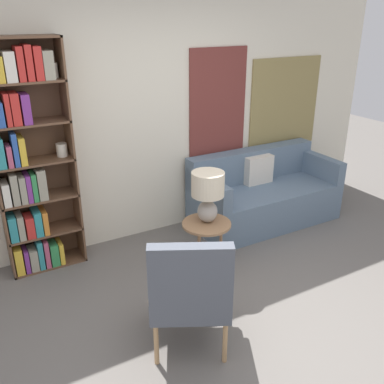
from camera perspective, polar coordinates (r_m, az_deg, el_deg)
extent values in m
plane|color=#66605B|center=(3.61, 7.20, -18.43)|extent=(14.00, 14.00, 0.00)
cube|color=silver|center=(4.61, -7.15, 9.89)|extent=(6.40, 0.06, 2.70)
cube|color=brown|center=(5.00, 3.47, 11.22)|extent=(0.74, 0.02, 1.32)
cube|color=olive|center=(5.60, 12.25, 11.49)|extent=(1.05, 0.02, 1.11)
cube|color=brown|center=(4.28, -15.81, 4.66)|extent=(0.02, 0.30, 2.19)
cube|color=brown|center=(4.02, -22.52, 18.59)|extent=(0.71, 0.30, 0.02)
cube|color=brown|center=(4.66, -18.48, -8.87)|extent=(0.71, 0.30, 0.02)
cube|color=brown|center=(4.36, -20.66, 4.36)|extent=(0.71, 0.01, 2.19)
cube|color=brown|center=(4.49, -19.06, -4.92)|extent=(0.71, 0.30, 0.02)
cube|color=gold|center=(4.53, -22.15, -8.34)|extent=(0.07, 0.19, 0.27)
cube|color=#7A338C|center=(4.54, -21.27, -8.33)|extent=(0.04, 0.20, 0.23)
cube|color=gray|center=(4.55, -20.43, -8.24)|extent=(0.07, 0.18, 0.22)
cube|color=teal|center=(4.55, -19.69, -7.54)|extent=(0.05, 0.23, 0.30)
cube|color=#B24C6B|center=(4.57, -18.99, -7.41)|extent=(0.04, 0.24, 0.28)
cube|color=#338C4C|center=(4.57, -17.98, -7.70)|extent=(0.08, 0.18, 0.23)
cube|color=gold|center=(4.58, -17.17, -7.52)|extent=(0.04, 0.20, 0.22)
cube|color=brown|center=(4.34, -19.66, -0.68)|extent=(0.71, 0.30, 0.02)
cube|color=teal|center=(4.37, -22.86, -4.36)|extent=(0.07, 0.20, 0.25)
cube|color=gray|center=(4.37, -21.93, -4.22)|extent=(0.06, 0.19, 0.24)
cube|color=red|center=(4.38, -20.88, -4.21)|extent=(0.07, 0.18, 0.21)
cube|color=teal|center=(4.41, -20.02, -3.64)|extent=(0.07, 0.25, 0.25)
cube|color=orange|center=(4.42, -19.16, -3.55)|extent=(0.05, 0.24, 0.23)
cube|color=brown|center=(4.22, -20.31, 3.83)|extent=(0.71, 0.30, 0.02)
cube|color=silver|center=(4.24, -23.63, -0.14)|extent=(0.06, 0.21, 0.21)
cube|color=gray|center=(4.21, -22.65, 0.45)|extent=(0.06, 0.17, 0.29)
cube|color=gray|center=(4.24, -21.75, 0.45)|extent=(0.05, 0.20, 0.25)
cube|color=#7A338C|center=(4.25, -21.06, 0.65)|extent=(0.04, 0.21, 0.26)
cube|color=#338C4C|center=(4.25, -20.42, 0.80)|extent=(0.04, 0.21, 0.27)
cube|color=gray|center=(4.26, -19.56, 1.19)|extent=(0.08, 0.23, 0.29)
cube|color=brown|center=(4.12, -21.00, 8.59)|extent=(0.71, 0.30, 0.02)
cube|color=#B24C6B|center=(4.11, -23.24, 4.50)|extent=(0.04, 0.17, 0.19)
cube|color=#2D56A8|center=(4.10, -22.60, 5.32)|extent=(0.04, 0.17, 0.30)
cube|color=gold|center=(4.14, -21.83, 5.26)|extent=(0.05, 0.23, 0.25)
cylinder|color=beige|center=(4.24, -16.97, 5.40)|extent=(0.10, 0.10, 0.13)
cube|color=brown|center=(4.06, -21.73, 13.53)|extent=(0.71, 0.30, 0.02)
cube|color=red|center=(4.03, -23.49, 10.11)|extent=(0.04, 0.20, 0.28)
cube|color=red|center=(4.04, -22.59, 10.25)|extent=(0.07, 0.20, 0.28)
cube|color=#7A338C|center=(4.06, -21.39, 10.35)|extent=(0.07, 0.21, 0.26)
cube|color=silver|center=(4.01, -23.25, 15.15)|extent=(0.09, 0.23, 0.25)
cube|color=red|center=(4.00, -22.04, 15.58)|extent=(0.05, 0.20, 0.28)
cube|color=red|center=(4.02, -21.09, 15.83)|extent=(0.06, 0.21, 0.30)
cube|color=red|center=(4.03, -20.01, 15.88)|extent=(0.07, 0.21, 0.28)
cube|color=gray|center=(4.06, -18.83, 15.79)|extent=(0.09, 0.23, 0.24)
cylinder|color=beige|center=(4.09, -18.07, 15.16)|extent=(0.09, 0.09, 0.13)
cylinder|color=tan|center=(3.68, 3.50, -13.77)|extent=(0.04, 0.04, 0.36)
cylinder|color=tan|center=(3.67, -4.44, -13.92)|extent=(0.04, 0.04, 0.36)
cylinder|color=tan|center=(3.27, 4.42, -19.32)|extent=(0.04, 0.04, 0.36)
cylinder|color=tan|center=(3.26, -4.78, -19.53)|extent=(0.04, 0.04, 0.36)
cube|color=#4C515B|center=(3.32, -0.34, -13.60)|extent=(0.79, 0.81, 0.08)
cube|color=#4C515B|center=(2.94, -0.19, -11.74)|extent=(0.56, 0.35, 0.54)
cube|color=tan|center=(3.26, 4.45, -11.48)|extent=(0.30, 0.51, 0.04)
cube|color=tan|center=(3.25, -5.16, -11.66)|extent=(0.30, 0.51, 0.04)
cube|color=slate|center=(5.25, 9.65, -1.61)|extent=(1.75, 0.81, 0.45)
cube|color=slate|center=(5.32, 7.91, 3.68)|extent=(1.75, 0.20, 0.39)
cube|color=slate|center=(4.67, 2.10, 0.35)|extent=(0.12, 0.81, 0.27)
cube|color=slate|center=(5.64, 16.39, 3.44)|extent=(0.12, 0.81, 0.27)
cube|color=beige|center=(5.22, 8.88, 2.94)|extent=(0.36, 0.12, 0.34)
cylinder|color=#99704C|center=(4.10, 1.96, -4.29)|extent=(0.47, 0.47, 0.02)
cylinder|color=#99704C|center=(4.33, 0.93, -6.57)|extent=(0.03, 0.03, 0.49)
cylinder|color=#99704C|center=(4.11, 0.94, -8.25)|extent=(0.03, 0.03, 0.49)
cylinder|color=#99704C|center=(4.23, 3.84, -7.39)|extent=(0.03, 0.03, 0.49)
ellipsoid|color=#A59E93|center=(4.07, 2.07, -2.59)|extent=(0.19, 0.19, 0.21)
cylinder|color=tan|center=(4.02, 2.10, -0.84)|extent=(0.02, 0.02, 0.06)
cylinder|color=beige|center=(3.96, 2.13, 1.07)|extent=(0.31, 0.31, 0.23)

